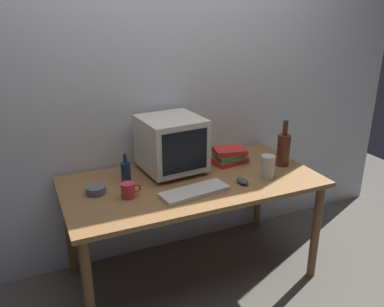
{
  "coord_description": "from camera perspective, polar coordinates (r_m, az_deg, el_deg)",
  "views": [
    {
      "loc": [
        -0.95,
        -2.14,
        1.79
      ],
      "look_at": [
        0.0,
        0.0,
        0.91
      ],
      "focal_mm": 37.61,
      "sensor_mm": 36.0,
      "label": 1
    }
  ],
  "objects": [
    {
      "name": "book_stack",
      "position": [
        2.83,
        5.34,
        -0.31
      ],
      "size": [
        0.26,
        0.2,
        0.11
      ],
      "color": "red",
      "rests_on": "desk"
    },
    {
      "name": "mug",
      "position": [
        2.36,
        -8.99,
        -5.18
      ],
      "size": [
        0.12,
        0.08,
        0.09
      ],
      "color": "#CC383D",
      "rests_on": "desk"
    },
    {
      "name": "ground_plane",
      "position": [
        2.95,
        0.0,
        -16.69
      ],
      "size": [
        6.0,
        6.0,
        0.0
      ],
      "primitive_type": "plane",
      "color": "#56514C"
    },
    {
      "name": "metal_canister",
      "position": [
        2.62,
        10.67,
        -1.87
      ],
      "size": [
        0.09,
        0.09,
        0.15
      ],
      "primitive_type": "cylinder",
      "color": "#B7B2A8",
      "rests_on": "desk"
    },
    {
      "name": "back_wall",
      "position": [
        2.83,
        -3.92,
        9.65
      ],
      "size": [
        4.0,
        0.08,
        2.5
      ],
      "primitive_type": "cube",
      "color": "silver",
      "rests_on": "ground"
    },
    {
      "name": "cd_spindle",
      "position": [
        2.46,
        -13.49,
        -5.04
      ],
      "size": [
        0.12,
        0.12,
        0.04
      ],
      "primitive_type": "cylinder",
      "color": "#595B66",
      "rests_on": "desk"
    },
    {
      "name": "keyboard",
      "position": [
        2.39,
        0.35,
        -5.41
      ],
      "size": [
        0.44,
        0.2,
        0.02
      ],
      "primitive_type": "cube",
      "rotation": [
        0.0,
        0.0,
        0.13
      ],
      "color": "beige",
      "rests_on": "desk"
    },
    {
      "name": "computer_mouse",
      "position": [
        2.53,
        7.16,
        -3.87
      ],
      "size": [
        0.06,
        0.1,
        0.04
      ],
      "primitive_type": "ellipsoid",
      "rotation": [
        0.0,
        0.0,
        0.05
      ],
      "color": "#3F3F47",
      "rests_on": "desk"
    },
    {
      "name": "crt_monitor",
      "position": [
        2.64,
        -2.93,
        1.37
      ],
      "size": [
        0.41,
        0.42,
        0.37
      ],
      "color": "beige",
      "rests_on": "desk"
    },
    {
      "name": "bottle_tall",
      "position": [
        2.83,
        12.85,
        0.69
      ],
      "size": [
        0.09,
        0.09,
        0.33
      ],
      "color": "#472314",
      "rests_on": "desk"
    },
    {
      "name": "bottle_short",
      "position": [
        2.56,
        -9.38,
        -2.47
      ],
      "size": [
        0.06,
        0.06,
        0.19
      ],
      "color": "navy",
      "rests_on": "desk"
    },
    {
      "name": "desk",
      "position": [
        2.61,
        0.0,
        -5.36
      ],
      "size": [
        1.62,
        0.82,
        0.73
      ],
      "color": "olive",
      "rests_on": "ground"
    }
  ]
}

